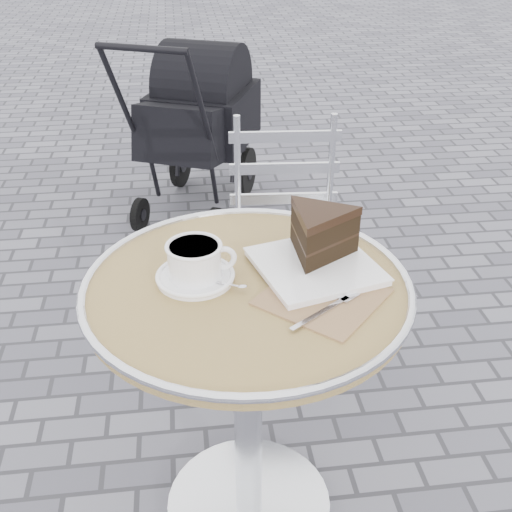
{
  "coord_description": "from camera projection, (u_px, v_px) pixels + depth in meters",
  "views": [
    {
      "loc": [
        -0.12,
        -1.15,
        1.49
      ],
      "look_at": [
        0.02,
        0.03,
        0.78
      ],
      "focal_mm": 45.0,
      "sensor_mm": 36.0,
      "label": 1
    }
  ],
  "objects": [
    {
      "name": "cappuccino_set",
      "position": [
        196.0,
        264.0,
        1.38
      ],
      "size": [
        0.18,
        0.17,
        0.09
      ],
      "rotation": [
        0.0,
        0.0,
        0.04
      ],
      "color": "white",
      "rests_on": "cafe_table"
    },
    {
      "name": "baby_stroller",
      "position": [
        197.0,
        128.0,
        3.15
      ],
      "size": [
        0.72,
        0.98,
        0.94
      ],
      "rotation": [
        0.0,
        0.0,
        -0.4
      ],
      "color": "black",
      "rests_on": "ground"
    },
    {
      "name": "cafe_table",
      "position": [
        247.0,
        344.0,
        1.47
      ],
      "size": [
        0.72,
        0.72,
        0.74
      ],
      "color": "silver",
      "rests_on": "ground"
    },
    {
      "name": "cake_plate_set",
      "position": [
        319.0,
        241.0,
        1.42
      ],
      "size": [
        0.31,
        0.41,
        0.13
      ],
      "rotation": [
        0.0,
        0.0,
        0.26
      ],
      "color": "#8E694E",
      "rests_on": "cafe_table"
    },
    {
      "name": "bistro_chair",
      "position": [
        285.0,
        212.0,
        2.16
      ],
      "size": [
        0.4,
        0.4,
        0.83
      ],
      "rotation": [
        0.0,
        0.0,
        -0.07
      ],
      "color": "silver",
      "rests_on": "ground"
    },
    {
      "name": "ground",
      "position": [
        249.0,
        507.0,
        1.76
      ],
      "size": [
        80.0,
        80.0,
        0.0
      ],
      "primitive_type": "plane",
      "color": "slate",
      "rests_on": "ground"
    }
  ]
}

